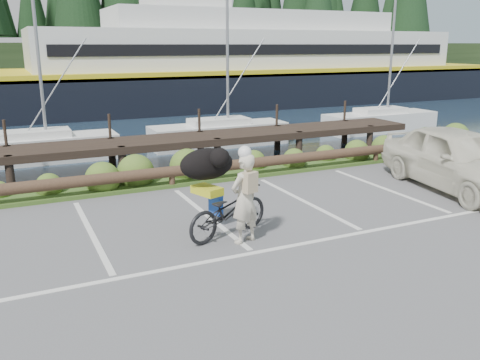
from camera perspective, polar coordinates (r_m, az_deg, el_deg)
name	(u,v)px	position (r m, az deg, el deg)	size (l,w,h in m)	color
ground	(245,246)	(9.98, 0.52, -7.39)	(72.00, 72.00, 0.00)	#535356
harbor_backdrop	(29,70)	(86.93, -22.63, 11.37)	(170.00, 160.00, 30.00)	#162536
vegetation_strip	(165,180)	(14.68, -8.45, 0.02)	(34.00, 1.60, 0.10)	#3D5B21
log_rail	(172,188)	(14.05, -7.61, -0.84)	(32.00, 0.30, 0.60)	#443021
bicycle	(228,211)	(10.31, -1.33, -3.49)	(0.71, 2.03, 1.07)	black
cyclist	(245,199)	(9.87, 0.53, -2.11)	(0.66, 0.43, 1.80)	beige
dog	(207,164)	(10.54, -3.77, 1.81)	(1.15, 0.56, 0.67)	black
parked_car	(458,159)	(14.77, 23.29, 2.20)	(1.99, 4.94, 1.68)	beige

